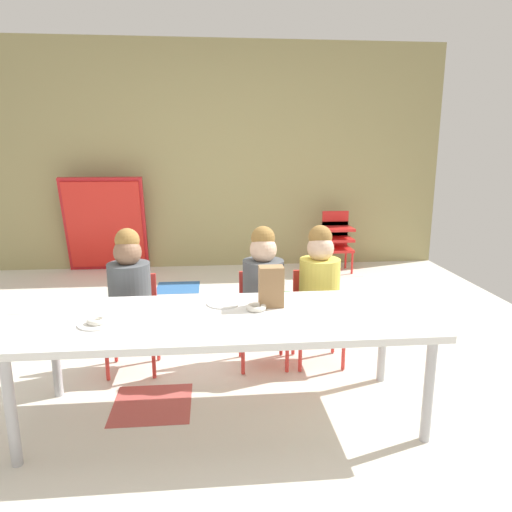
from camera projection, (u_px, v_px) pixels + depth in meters
ground_plane at (228, 365)px, 3.14m from camera, size 5.25×5.48×0.02m
back_wall at (218, 157)px, 5.50m from camera, size 5.25×0.10×2.56m
craft_table at (225, 324)px, 2.42m from camera, size 2.08×0.74×0.57m
seated_child_near_camera at (130, 287)px, 2.94m from camera, size 0.34×0.34×0.92m
seated_child_middle_seat at (263, 284)px, 3.02m from camera, size 0.32×0.31×0.92m
seated_child_far_right at (319, 282)px, 3.05m from camera, size 0.32×0.31×0.92m
kid_chair_red_stack at (337, 237)px, 5.41m from camera, size 0.32×0.30×0.68m
folded_activity_table at (105, 225)px, 5.35m from camera, size 0.90×0.29×1.09m
paper_bag_brown at (271, 286)px, 2.53m from camera, size 0.13×0.09×0.22m
paper_plate_near_edge at (97, 324)px, 2.29m from camera, size 0.18×0.18×0.01m
paper_plate_center_table at (223, 303)px, 2.59m from camera, size 0.18×0.18×0.01m
donut_powdered_on_plate at (97, 321)px, 2.29m from camera, size 0.10×0.10×0.03m
donut_powdered_loose at (256, 307)px, 2.49m from camera, size 0.11×0.11×0.03m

